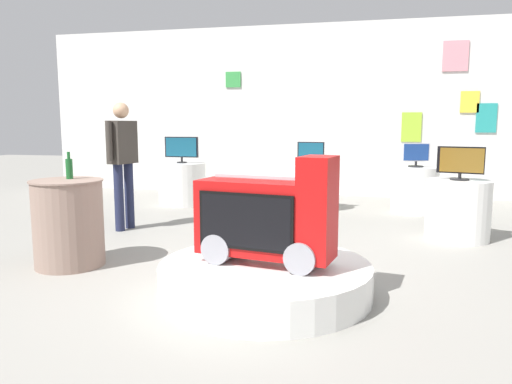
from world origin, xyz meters
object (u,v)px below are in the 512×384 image
object	(u,v)px
display_pedestal_left_rear	(310,188)
display_pedestal_right_rear	(182,184)
shopper_browsing_near_truck	(123,156)
display_pedestal_far_right	(458,210)
novelty_firetruck_tv	(267,220)
tv_on_far_right	(461,162)
bottle_on_side_table	(69,168)
tv_on_left_rear	(311,153)
display_pedestal_center_rear	(415,190)
side_table_round	(68,222)
tv_on_center_rear	(416,155)
tv_on_right_rear	(181,148)
main_display_pedestal	(265,279)

from	to	relation	value
display_pedestal_left_rear	display_pedestal_right_rear	distance (m)	2.22
shopper_browsing_near_truck	display_pedestal_far_right	bearing A→B (deg)	5.04
novelty_firetruck_tv	tv_on_far_right	size ratio (longest dim) A/B	2.24
tv_on_far_right	bottle_on_side_table	distance (m)	4.32
tv_on_left_rear	shopper_browsing_near_truck	bearing A→B (deg)	-138.45
tv_on_far_right	bottle_on_side_table	size ratio (longest dim) A/B	1.94
display_pedestal_left_rear	display_pedestal_center_rear	bearing A→B (deg)	5.62
bottle_on_side_table	side_table_round	bearing A→B (deg)	-76.12
tv_on_center_rear	display_pedestal_right_rear	size ratio (longest dim) A/B	0.51
display_pedestal_right_rear	side_table_round	distance (m)	3.69
tv_on_left_rear	bottle_on_side_table	xyz separation A→B (m)	(-1.96, -3.48, 0.03)
side_table_round	tv_on_left_rear	bearing A→B (deg)	61.58
bottle_on_side_table	display_pedestal_center_rear	bearing A→B (deg)	45.61
display_pedestal_left_rear	display_pedestal_right_rear	world-z (taller)	same
tv_on_left_rear	display_pedestal_center_rear	xyz separation A→B (m)	(1.61, 0.16, -0.56)
tv_on_right_rear	bottle_on_side_table	size ratio (longest dim) A/B	2.28
side_table_round	shopper_browsing_near_truck	world-z (taller)	shopper_browsing_near_truck
main_display_pedestal	display_pedestal_far_right	xyz separation A→B (m)	(1.85, 2.35, 0.23)
novelty_firetruck_tv	side_table_round	xyz separation A→B (m)	(-2.03, 0.38, -0.18)
novelty_firetruck_tv	tv_on_center_rear	bearing A→B (deg)	69.87
display_pedestal_left_rear	tv_on_far_right	world-z (taller)	tv_on_far_right
main_display_pedestal	bottle_on_side_table	size ratio (longest dim) A/B	6.48
display_pedestal_right_rear	tv_on_far_right	distance (m)	4.52
tv_on_left_rear	tv_on_far_right	distance (m)	2.51
tv_on_left_rear	shopper_browsing_near_truck	distance (m)	2.95
display_pedestal_center_rear	display_pedestal_right_rear	xyz separation A→B (m)	(-3.82, -0.06, 0.00)
tv_on_center_rear	display_pedestal_far_right	distance (m)	1.86
shopper_browsing_near_truck	tv_on_left_rear	bearing A→B (deg)	41.55
novelty_firetruck_tv	display_pedestal_far_right	size ratio (longest dim) A/B	1.55
tv_on_center_rear	tv_on_right_rear	bearing A→B (deg)	-179.09
bottle_on_side_table	tv_on_right_rear	bearing A→B (deg)	94.12
display_pedestal_left_rear	tv_on_center_rear	world-z (taller)	tv_on_center_rear
tv_on_left_rear	display_pedestal_right_rear	distance (m)	2.29
display_pedestal_left_rear	novelty_firetruck_tv	bearing A→B (deg)	-88.52
bottle_on_side_table	tv_on_center_rear	bearing A→B (deg)	45.59
display_pedestal_center_rear	tv_on_right_rear	size ratio (longest dim) A/B	1.19
display_pedestal_right_rear	bottle_on_side_table	bearing A→B (deg)	-85.89
tv_on_center_rear	display_pedestal_right_rear	xyz separation A→B (m)	(-3.82, -0.06, -0.55)
main_display_pedestal	tv_on_center_rear	world-z (taller)	tv_on_center_rear
side_table_round	bottle_on_side_table	xyz separation A→B (m)	(-0.02, 0.09, 0.52)
display_pedestal_center_rear	bottle_on_side_table	distance (m)	5.13
tv_on_right_rear	tv_on_center_rear	bearing A→B (deg)	0.91
shopper_browsing_near_truck	display_pedestal_right_rear	bearing A→B (deg)	90.18
display_pedestal_center_rear	tv_on_center_rear	bearing A→B (deg)	-103.83
display_pedestal_left_rear	tv_on_center_rear	xyz separation A→B (m)	(1.61, 0.15, 0.55)
tv_on_center_rear	display_pedestal_left_rear	bearing A→B (deg)	-174.52
shopper_browsing_near_truck	tv_on_center_rear	bearing A→B (deg)	28.99
main_display_pedestal	side_table_round	size ratio (longest dim) A/B	2.03
side_table_round	shopper_browsing_near_truck	xyz separation A→B (m)	(-0.27, 1.62, 0.53)
main_display_pedestal	novelty_firetruck_tv	size ratio (longest dim) A/B	1.50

